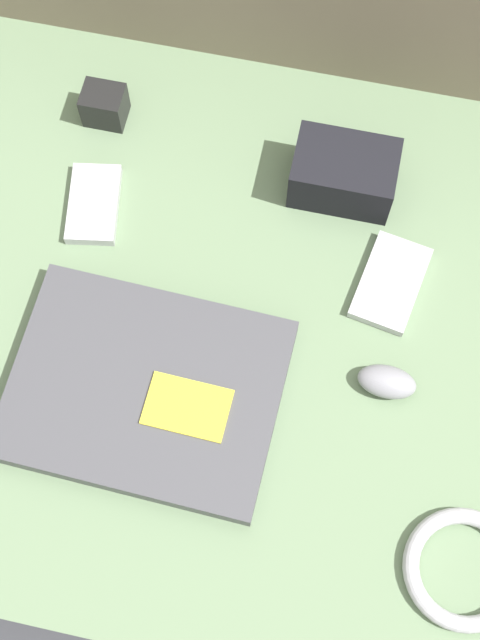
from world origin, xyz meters
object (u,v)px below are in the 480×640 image
laptop (146,390)px  phone_silver (391,283)px  computer_mouse (387,382)px  phone_small (94,204)px  camera_pouch (344,173)px  charger_brick (104,105)px

laptop → phone_silver: laptop is taller
computer_mouse → laptop: bearing=-164.4°
phone_small → camera_pouch: bearing=7.7°
phone_small → charger_brick: 0.13m
laptop → charger_brick: (-0.14, 0.34, 0.01)m
computer_mouse → phone_small: bearing=159.9°
computer_mouse → phone_silver: size_ratio=0.54×
computer_mouse → camera_pouch: bearing=112.3°
laptop → charger_brick: charger_brick is taller
laptop → phone_small: bearing=121.2°
computer_mouse → phone_silver: 0.12m
laptop → camera_pouch: camera_pouch is taller
phone_silver → camera_pouch: 0.14m
phone_silver → charger_brick: (-0.38, 0.15, 0.02)m
phone_small → charger_brick: bearing=88.9°
phone_silver → phone_small: size_ratio=1.10×
laptop → computer_mouse: size_ratio=4.52×
phone_small → charger_brick: (-0.02, 0.13, 0.02)m
charger_brick → laptop: bearing=-67.9°
phone_silver → charger_brick: bearing=168.2°
phone_small → charger_brick: size_ratio=2.17×
laptop → charger_brick: size_ratio=5.85×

